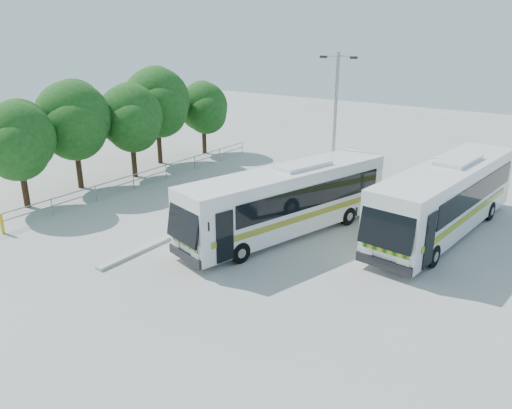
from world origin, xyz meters
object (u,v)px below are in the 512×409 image
Objects in this scene: coach_adjacent at (446,197)px; tree_far_a at (18,139)px; tree_far_b at (74,119)px; tree_far_e at (204,107)px; coach_main at (287,200)px; tree_far_c at (131,117)px; lamppost at (335,124)px; bollard at (2,224)px; tree_far_d at (157,101)px.

tree_far_a is at bearing -148.60° from coach_adjacent.
tree_far_b is 22.60m from coach_adjacent.
tree_far_b is 12.13m from tree_far_e.
tree_far_b is 0.53× the size of coach_adjacent.
coach_main is 0.95× the size of coach_adjacent.
tree_far_c reaches higher than tree_far_a.
tree_far_a is at bearing -89.29° from tree_far_e.
tree_far_b reaches higher than coach_main.
coach_main is (14.63, 5.20, -2.21)m from tree_far_a.
tree_far_b is at bearing -161.67° from lamppost.
lamppost is (-6.70, 0.78, 2.88)m from coach_adjacent.
tree_far_b is 15.50m from coach_main.
bollard is (2.93, -19.36, -3.33)m from tree_far_e.
coach_adjacent is (6.50, 4.66, 0.09)m from coach_main.
tree_far_a is at bearing -148.48° from lamppost.
tree_far_c is at bearing -86.46° from tree_far_e.
tree_far_b is (-0.59, 4.20, 0.50)m from tree_far_a.
coach_main is at bearing -137.96° from coach_adjacent.
coach_main is (14.84, -11.10, -2.03)m from tree_far_e.
tree_far_c reaches higher than bollard.
tree_far_e is 0.48× the size of coach_main.
tree_far_b is 8.94m from bollard.
tree_far_d is 0.84× the size of lamppost.
tree_far_e reaches higher than coach_main.
tree_far_c is 0.50× the size of coach_adjacent.
tree_far_e is 0.45× the size of coach_adjacent.
tree_far_d is at bearing 94.30° from tree_far_a.
lamppost is (14.63, -5.65, 0.94)m from tree_far_e.
lamppost reaches higher than tree_far_b.
tree_far_a reaches higher than coach_adjacent.
coach_adjacent is at bearing 4.86° from tree_far_c.
coach_adjacent is at bearing -11.56° from lamppost.
tree_far_c is at bearing -175.73° from coach_main.
tree_far_e is (0.68, 4.50, -0.93)m from tree_far_d.
coach_main reaches higher than bollard.
tree_far_c is 0.74× the size of lamppost.
bollard is (2.73, -3.06, -3.52)m from tree_far_a.
tree_far_a is 0.71× the size of lamppost.
tree_far_c is 8.22m from tree_far_e.
tree_far_a is 0.50× the size of coach_main.
tree_far_e is (-0.51, 8.20, -0.37)m from tree_far_c.
coach_main is 11.18× the size of bollard.
lamppost is (15.02, 6.45, 0.26)m from tree_far_b.
tree_far_d reaches higher than tree_far_a.
coach_main is at bearing 19.58° from tree_far_a.
tree_far_b is at bearing -160.53° from coach_main.
tree_far_c is (0.30, 8.10, 0.19)m from tree_far_a.
lamppost is 7.88× the size of bollard.
tree_far_a is 4.27m from tree_far_b.
tree_far_b is 0.79× the size of lamppost.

